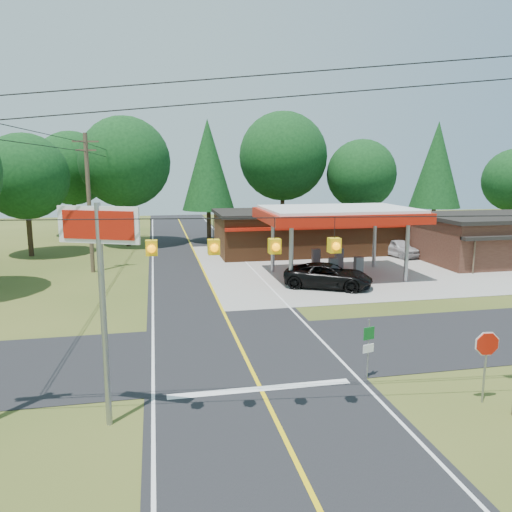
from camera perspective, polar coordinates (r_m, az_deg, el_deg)
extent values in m
plane|color=#3A4A1A|center=(21.34, -1.52, -10.95)|extent=(120.00, 120.00, 0.00)
cube|color=black|center=(21.34, -1.52, -10.93)|extent=(8.00, 120.00, 0.02)
cube|color=black|center=(21.33, -1.52, -10.92)|extent=(70.00, 7.00, 0.02)
cube|color=yellow|center=(21.33, -1.52, -10.89)|extent=(0.15, 110.00, 0.00)
cylinder|color=gray|center=(31.75, 4.04, 0.06)|extent=(0.28, 0.28, 4.20)
cylinder|color=gray|center=(36.52, 1.94, 1.43)|extent=(0.28, 0.28, 4.20)
cylinder|color=gray|center=(34.75, 16.85, 0.53)|extent=(0.28, 0.28, 4.20)
cylinder|color=gray|center=(39.16, 13.40, 1.75)|extent=(0.28, 0.28, 4.20)
cube|color=#AA1609|center=(35.04, 9.31, 4.63)|extent=(10.60, 7.40, 0.70)
cube|color=white|center=(35.01, 9.33, 5.28)|extent=(10.00, 7.00, 0.25)
cube|color=#9E9B93|center=(34.07, 10.18, -2.76)|extent=(3.20, 0.90, 0.22)
cube|color=#3F3F44|center=(33.57, 8.80, -1.47)|extent=(0.55, 0.45, 1.50)
cube|color=#3F3F44|center=(34.23, 11.63, -1.34)|extent=(0.55, 0.45, 1.50)
cube|color=#9E9B93|center=(37.35, 8.15, -1.54)|extent=(3.20, 0.90, 0.22)
cube|color=#3F3F44|center=(36.90, 6.86, -0.36)|extent=(0.55, 0.45, 1.50)
cube|color=#3F3F44|center=(37.50, 9.48, -0.26)|extent=(0.55, 0.45, 1.50)
cube|color=#5B321A|center=(45.06, 5.90, 2.62)|extent=(16.00, 7.00, 3.50)
cube|color=black|center=(44.84, 5.94, 5.03)|extent=(16.40, 7.40, 0.30)
cube|color=#AA1609|center=(41.54, 7.41, 3.26)|extent=(16.00, 0.50, 0.25)
cylinder|color=#473828|center=(37.96, -18.53, 5.65)|extent=(0.30, 0.30, 10.00)
cube|color=#473828|center=(37.90, -18.92, 12.29)|extent=(1.80, 0.12, 0.12)
cube|color=#473828|center=(37.87, -18.86, 11.38)|extent=(1.40, 0.12, 0.12)
cylinder|color=#473828|center=(54.75, -14.87, 6.85)|extent=(0.30, 0.30, 9.50)
cube|color=#E4B30C|center=(14.06, -11.85, 0.93)|extent=(0.32, 0.32, 0.42)
cube|color=#E4B30C|center=(13.96, -4.86, 1.04)|extent=(0.32, 0.32, 0.42)
cube|color=#E4B30C|center=(14.06, 2.13, 1.14)|extent=(0.32, 0.32, 0.42)
cube|color=#E4B30C|center=(14.37, 8.92, 1.22)|extent=(0.32, 0.32, 0.42)
cylinder|color=#332316|center=(47.14, -24.44, 2.37)|extent=(0.44, 0.44, 3.96)
sphere|color=black|center=(46.80, -24.88, 8.25)|extent=(7.26, 7.26, 7.26)
cylinder|color=#332316|center=(49.94, -14.47, 3.78)|extent=(0.44, 0.44, 4.68)
sphere|color=black|center=(49.65, -14.77, 10.35)|extent=(8.58, 8.58, 8.58)
cylinder|color=#332316|center=(51.18, -5.41, 4.01)|extent=(0.44, 0.44, 4.32)
cone|color=black|center=(50.88, -5.52, 10.34)|extent=(5.28, 5.28, 9.00)
cylinder|color=#332316|center=(53.56, 3.03, 4.71)|extent=(0.44, 0.44, 5.04)
sphere|color=black|center=(53.32, 3.09, 11.31)|extent=(9.24, 9.24, 9.24)
cylinder|color=#332316|center=(54.33, 11.77, 4.02)|extent=(0.44, 0.44, 3.96)
sphere|color=black|center=(54.03, 11.96, 9.12)|extent=(7.26, 7.26, 7.26)
cylinder|color=#332316|center=(57.08, 19.60, 4.11)|extent=(0.44, 0.44, 4.32)
cone|color=black|center=(56.81, 19.94, 9.77)|extent=(5.28, 5.28, 9.00)
cylinder|color=#332316|center=(60.06, 27.13, 3.51)|extent=(0.44, 0.44, 3.60)
cylinder|color=#332316|center=(58.48, -19.99, 4.22)|extent=(0.44, 0.44, 4.32)
sphere|color=black|center=(58.22, -20.31, 9.39)|extent=(7.92, 7.92, 7.92)
imported|color=black|center=(32.25, 8.26, -2.26)|extent=(7.53, 7.53, 1.55)
imported|color=silver|center=(44.61, 15.87, 0.92)|extent=(5.48, 5.48, 1.53)
cylinder|color=gray|center=(15.31, -17.02, -6.78)|extent=(0.18, 0.18, 6.72)
cube|color=white|center=(14.76, -17.58, 3.42)|extent=(2.31, 1.09, 1.06)
cube|color=#AA1609|center=(14.71, -17.60, 3.39)|extent=(2.03, 0.95, 0.81)
cylinder|color=gray|center=(18.35, 24.69, -11.65)|extent=(0.07, 0.07, 2.34)
cylinder|color=gray|center=(18.92, 12.66, -10.36)|extent=(0.06, 0.06, 2.29)
cube|color=#0C591E|center=(18.68, 12.79, -8.62)|extent=(0.46, 0.15, 0.47)
cube|color=white|center=(18.87, 12.72, -10.27)|extent=(0.46, 0.15, 0.31)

